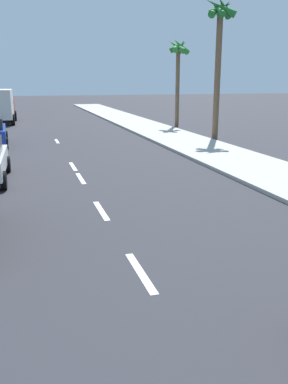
{
  "coord_description": "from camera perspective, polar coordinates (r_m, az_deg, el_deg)",
  "views": [
    {
      "loc": [
        -2.0,
        1.49,
        3.6
      ],
      "look_at": [
        0.59,
        10.25,
        1.1
      ],
      "focal_mm": 38.59,
      "sensor_mm": 36.0,
      "label": 1
    }
  ],
  "objects": [
    {
      "name": "ground_plane",
      "position": [
        18.96,
        -10.18,
        4.13
      ],
      "size": [
        160.0,
        160.0,
        0.0
      ],
      "primitive_type": "plane",
      "color": "#2D2D33"
    },
    {
      "name": "sidewalk_strip",
      "position": [
        22.75,
        7.63,
        6.26
      ],
      "size": [
        3.6,
        80.0,
        0.14
      ],
      "primitive_type": "cube",
      "color": "#B2ADA3",
      "rests_on": "ground"
    },
    {
      "name": "lane_stripe_2",
      "position": [
        8.11,
        -0.48,
        -11.02
      ],
      "size": [
        0.16,
        1.8,
        0.01
      ],
      "primitive_type": "cube",
      "color": "white",
      "rests_on": "ground"
    },
    {
      "name": "lane_stripe_3",
      "position": [
        11.77,
        -5.94,
        -2.56
      ],
      "size": [
        0.16,
        1.8,
        0.01
      ],
      "primitive_type": "cube",
      "color": "white",
      "rests_on": "ground"
    },
    {
      "name": "lane_stripe_4",
      "position": [
        15.68,
        -8.74,
        1.88
      ],
      "size": [
        0.16,
        1.8,
        0.01
      ],
      "primitive_type": "cube",
      "color": "white",
      "rests_on": "ground"
    },
    {
      "name": "lane_stripe_5",
      "position": [
        17.91,
        -9.78,
        3.51
      ],
      "size": [
        0.16,
        1.8,
        0.01
      ],
      "primitive_type": "cube",
      "color": "white",
      "rests_on": "ground"
    },
    {
      "name": "lane_stripe_6",
      "position": [
        25.53,
        -11.94,
        6.89
      ],
      "size": [
        0.16,
        1.8,
        0.01
      ],
      "primitive_type": "cube",
      "color": "white",
      "rests_on": "ground"
    },
    {
      "name": "palm_tree_far",
      "position": [
        26.26,
        10.36,
        20.86
      ],
      "size": [
        1.83,
        1.76,
        8.28
      ],
      "color": "brown",
      "rests_on": "ground"
    },
    {
      "name": "palm_tree_distant",
      "position": [
        32.74,
        4.73,
        18.04
      ],
      "size": [
        1.82,
        1.93,
        6.67
      ],
      "color": "brown",
      "rests_on": "ground"
    }
  ]
}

